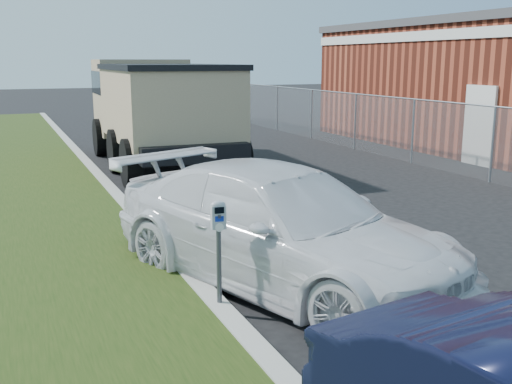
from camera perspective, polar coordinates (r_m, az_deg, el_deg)
name	(u,v)px	position (r m, az deg, el deg)	size (l,w,h in m)	color
ground	(374,266)	(8.72, 11.20, -6.96)	(120.00, 120.00, 0.00)	black
chainlink_fence	(414,119)	(17.51, 14.78, 6.78)	(0.06, 30.06, 30.00)	slate
parking_meter	(219,230)	(6.70, -3.59, -3.67)	(0.18, 0.13, 1.23)	#3F4247
white_wagon	(276,226)	(7.77, 1.95, -3.22)	(2.13, 5.25, 1.52)	silver
dump_truck	(157,106)	(16.99, -9.41, 8.10)	(3.12, 7.45, 2.89)	black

